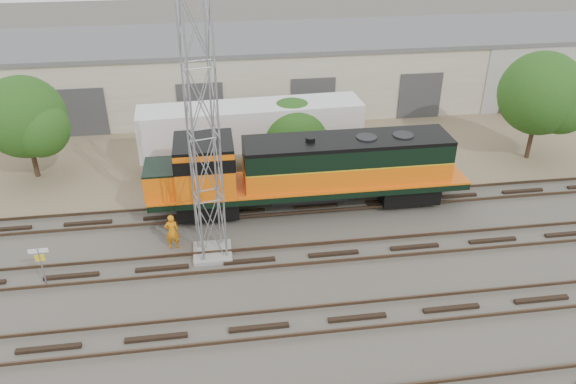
{
  "coord_description": "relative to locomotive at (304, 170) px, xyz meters",
  "views": [
    {
      "loc": [
        -5.26,
        -19.81,
        15.56
      ],
      "look_at": [
        -1.83,
        4.0,
        2.2
      ],
      "focal_mm": 35.0,
      "sensor_mm": 36.0,
      "label": 1
    }
  ],
  "objects": [
    {
      "name": "ground",
      "position": [
        0.69,
        -6.0,
        -2.32
      ],
      "size": [
        140.0,
        140.0,
        0.0
      ],
      "primitive_type": "plane",
      "color": "#47423A",
      "rests_on": "ground"
    },
    {
      "name": "dirt_strip",
      "position": [
        0.69,
        9.0,
        -2.31
      ],
      "size": [
        80.0,
        16.0,
        0.02
      ],
      "primitive_type": "cube",
      "color": "#726047",
      "rests_on": "ground"
    },
    {
      "name": "tracks",
      "position": [
        0.69,
        -9.0,
        -2.25
      ],
      "size": [
        80.0,
        20.4,
        0.28
      ],
      "color": "black",
      "rests_on": "ground"
    },
    {
      "name": "warehouse",
      "position": [
        0.73,
        16.98,
        0.33
      ],
      "size": [
        58.4,
        10.4,
        5.3
      ],
      "color": "beige",
      "rests_on": "ground"
    },
    {
      "name": "locomotive",
      "position": [
        0.0,
        0.0,
        0.0
      ],
      "size": [
        16.81,
        2.95,
        4.04
      ],
      "color": "black",
      "rests_on": "tracks"
    },
    {
      "name": "signal_tower",
      "position": [
        -4.99,
        -3.61,
        3.61
      ],
      "size": [
        1.8,
        1.8,
        12.18
      ],
      "rotation": [
        0.0,
        0.0,
        0.24
      ],
      "color": "gray",
      "rests_on": "ground"
    },
    {
      "name": "sign_post",
      "position": [
        -12.26,
        -4.99,
        -0.92
      ],
      "size": [
        0.82,
        0.06,
        2.01
      ],
      "color": "gray",
      "rests_on": "ground"
    },
    {
      "name": "worker",
      "position": [
        -6.85,
        -2.77,
        -1.41
      ],
      "size": [
        0.67,
        0.45,
        1.83
      ],
      "primitive_type": "imported",
      "rotation": [
        0.0,
        0.0,
        3.16
      ],
      "color": "orange",
      "rests_on": "ground"
    },
    {
      "name": "semi_trailer",
      "position": [
        -1.98,
        5.39,
        0.23
      ],
      "size": [
        13.32,
        3.2,
        4.07
      ],
      "rotation": [
        0.0,
        0.0,
        0.04
      ],
      "color": "silver",
      "rests_on": "ground"
    },
    {
      "name": "dumpster_red",
      "position": [
        18.68,
        10.62,
        -1.62
      ],
      "size": [
        1.54,
        1.44,
        1.4
      ],
      "primitive_type": "cube",
      "rotation": [
        0.0,
        0.0,
        0.03
      ],
      "color": "maroon",
      "rests_on": "ground"
    },
    {
      "name": "tree_west",
      "position": [
        -14.95,
        5.82,
        1.36
      ],
      "size": [
        4.95,
        4.71,
        6.16
      ],
      "color": "#382619",
      "rests_on": "ground"
    },
    {
      "name": "tree_mid",
      "position": [
        0.4,
        5.19,
        -0.44
      ],
      "size": [
        4.78,
        4.55,
        4.55
      ],
      "color": "#382619",
      "rests_on": "ground"
    },
    {
      "name": "tree_east",
      "position": [
        15.51,
        4.05,
        1.85
      ],
      "size": [
        5.32,
        5.06,
        6.84
      ],
      "color": "#382619",
      "rests_on": "ground"
    }
  ]
}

